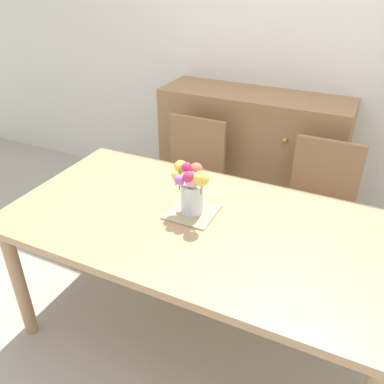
# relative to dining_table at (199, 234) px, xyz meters

# --- Properties ---
(ground_plane) EXTENTS (12.00, 12.00, 0.00)m
(ground_plane) POSITION_rel_dining_table_xyz_m (0.00, 0.00, -0.68)
(ground_plane) COLOR #B7AD99
(back_wall) EXTENTS (7.00, 0.10, 2.80)m
(back_wall) POSITION_rel_dining_table_xyz_m (0.00, 1.60, 0.72)
(back_wall) COLOR silver
(back_wall) RESTS_ON ground_plane
(dining_table) EXTENTS (1.88, 0.99, 0.76)m
(dining_table) POSITION_rel_dining_table_xyz_m (0.00, 0.00, 0.00)
(dining_table) COLOR tan
(dining_table) RESTS_ON ground_plane
(chair_left) EXTENTS (0.42, 0.42, 0.90)m
(chair_left) POSITION_rel_dining_table_xyz_m (-0.45, 0.84, -0.16)
(chair_left) COLOR #9E7047
(chair_left) RESTS_ON ground_plane
(chair_right) EXTENTS (0.42, 0.42, 0.90)m
(chair_right) POSITION_rel_dining_table_xyz_m (0.45, 0.84, -0.16)
(chair_right) COLOR #9E7047
(chair_right) RESTS_ON ground_plane
(dresser) EXTENTS (1.40, 0.47, 1.00)m
(dresser) POSITION_rel_dining_table_xyz_m (-0.17, 1.33, -0.18)
(dresser) COLOR #9E7047
(dresser) RESTS_ON ground_plane
(placemat) EXTENTS (0.23, 0.23, 0.01)m
(placemat) POSITION_rel_dining_table_xyz_m (-0.06, 0.04, 0.09)
(placemat) COLOR tan
(placemat) RESTS_ON dining_table
(flower_vase) EXTENTS (0.20, 0.19, 0.27)m
(flower_vase) POSITION_rel_dining_table_xyz_m (-0.06, 0.04, 0.24)
(flower_vase) COLOR silver
(flower_vase) RESTS_ON placemat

